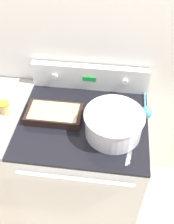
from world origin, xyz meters
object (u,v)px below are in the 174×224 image
(ladle, at_px, (146,111))
(spice_jar_orange_cap, at_px, (5,108))
(mixing_bowl, at_px, (114,123))
(casserole_dish, at_px, (54,114))

(ladle, bearing_deg, spice_jar_orange_cap, -173.70)
(mixing_bowl, bearing_deg, casserole_dish, 167.64)
(mixing_bowl, distance_m, ladle, 0.27)
(casserole_dish, xyz_separation_m, ladle, (0.57, 0.09, 0.00))
(casserole_dish, xyz_separation_m, spice_jar_orange_cap, (-0.31, -0.01, 0.02))
(mixing_bowl, relative_size, casserole_dish, 1.01)
(mixing_bowl, height_order, casserole_dish, mixing_bowl)
(ladle, bearing_deg, mixing_bowl, -139.05)
(spice_jar_orange_cap, bearing_deg, ladle, 6.30)
(mixing_bowl, height_order, spice_jar_orange_cap, mixing_bowl)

